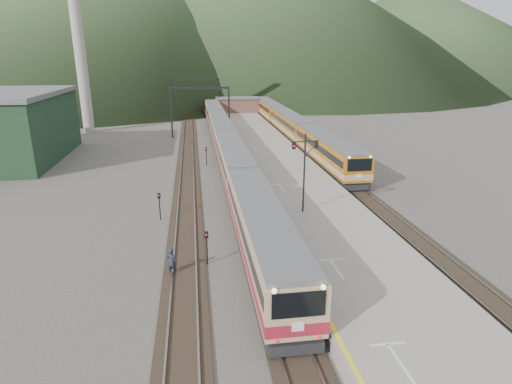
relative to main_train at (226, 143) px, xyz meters
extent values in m
plane|color=#47423D|center=(0.00, -38.99, -1.97)|extent=(400.00, 400.00, 0.00)
cube|color=black|center=(0.00, 1.01, -1.91)|extent=(2.60, 200.00, 0.12)
cube|color=slate|center=(-0.72, 1.01, -1.81)|extent=(0.10, 200.00, 0.14)
cube|color=slate|center=(0.72, 1.01, -1.81)|extent=(0.10, 200.00, 0.14)
cube|color=black|center=(-5.00, 1.01, -1.91)|extent=(2.60, 200.00, 0.12)
cube|color=slate|center=(-5.72, 1.01, -1.81)|extent=(0.10, 200.00, 0.14)
cube|color=slate|center=(-4.28, 1.01, -1.81)|extent=(0.10, 200.00, 0.14)
cube|color=black|center=(11.50, 1.01, -1.91)|extent=(2.60, 200.00, 0.12)
cube|color=slate|center=(10.78, 1.01, -1.81)|extent=(0.10, 200.00, 0.14)
cube|color=slate|center=(12.22, 1.01, -1.81)|extent=(0.10, 200.00, 0.14)
cube|color=gray|center=(5.60, -0.99, -1.47)|extent=(8.00, 100.00, 1.00)
cube|color=black|center=(-7.50, 16.01, 2.03)|extent=(0.25, 0.25, 8.00)
cube|color=black|center=(1.80, 16.01, 2.03)|extent=(0.25, 0.25, 8.00)
cube|color=black|center=(-2.85, 16.01, 5.83)|extent=(9.30, 0.22, 0.35)
cube|color=black|center=(-7.50, 41.01, 2.03)|extent=(0.25, 0.25, 8.00)
cube|color=black|center=(1.80, 41.01, 2.03)|extent=(0.25, 0.25, 8.00)
cube|color=black|center=(-2.85, 41.01, 5.83)|extent=(9.30, 0.22, 0.35)
cube|color=#193223|center=(-28.00, 3.01, 2.03)|extent=(14.00, 20.00, 8.00)
cylinder|color=#9E998E|center=(-22.00, 23.01, 13.03)|extent=(1.80, 1.80, 30.00)
cube|color=brown|center=(5.60, 39.01, 0.43)|extent=(9.00, 4.00, 2.80)
cube|color=slate|center=(5.60, 39.01, 1.98)|extent=(9.40, 4.40, 0.30)
cone|color=#304728|center=(-40.00, 151.01, 28.03)|extent=(180.00, 180.00, 60.00)
cone|color=#304728|center=(30.00, 191.01, 35.53)|extent=(220.00, 220.00, 75.00)
cone|color=#304728|center=(110.00, 171.01, 23.03)|extent=(160.00, 160.00, 50.00)
cube|color=tan|center=(0.00, -29.47, 0.00)|extent=(2.85, 19.15, 3.48)
cube|color=tan|center=(0.00, -9.82, 0.00)|extent=(2.85, 19.15, 3.48)
cube|color=tan|center=(0.00, 9.82, 0.00)|extent=(2.85, 19.15, 3.48)
cube|color=tan|center=(0.00, 29.47, 0.00)|extent=(2.85, 19.15, 3.48)
cube|color=#A36011|center=(11.50, -6.63, 0.06)|extent=(2.94, 19.79, 3.59)
cube|color=#A36011|center=(11.50, 13.66, 0.06)|extent=(2.94, 19.79, 3.59)
cube|color=#A36011|center=(11.50, 33.95, 0.06)|extent=(2.94, 19.79, 3.59)
cylinder|color=black|center=(4.25, -23.35, 2.15)|extent=(0.14, 0.14, 6.23)
cube|color=black|center=(4.25, -23.35, 4.66)|extent=(2.20, 0.29, 0.07)
cube|color=black|center=(3.35, -23.44, 4.36)|extent=(0.27, 0.20, 0.50)
cube|color=black|center=(5.14, -23.26, 4.36)|extent=(0.27, 0.20, 0.50)
cylinder|color=black|center=(-3.55, -29.32, -0.97)|extent=(0.10, 0.10, 2.00)
cube|color=black|center=(-3.55, -29.32, 0.08)|extent=(0.26, 0.22, 0.45)
cylinder|color=black|center=(-2.67, -3.46, -0.97)|extent=(0.10, 0.10, 2.00)
cube|color=black|center=(-2.67, -3.46, 0.08)|extent=(0.22, 0.16, 0.45)
cylinder|color=black|center=(-7.06, -20.89, -0.97)|extent=(0.10, 0.10, 2.00)
cube|color=black|center=(-7.06, -20.89, 0.08)|extent=(0.26, 0.22, 0.45)
imported|color=#202533|center=(-5.74, -30.30, -1.11)|extent=(0.74, 0.64, 1.71)
camera|label=1|loc=(-4.05, -54.30, 10.91)|focal=30.00mm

